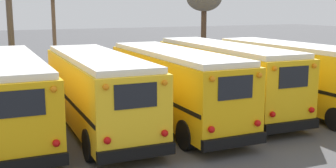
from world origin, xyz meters
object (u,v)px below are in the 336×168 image
at_px(school_bus_3, 223,74).
at_px(school_bus_2, 173,83).
at_px(school_bus_0, 9,92).
at_px(bare_tree_2, 204,0).
at_px(school_bus_4, 295,74).
at_px(utility_pole, 9,8).
at_px(school_bus_1, 97,89).

bearing_deg(school_bus_3, school_bus_2, -160.01).
xyz_separation_m(school_bus_0, school_bus_2, (6.33, -1.24, 0.05)).
relative_size(school_bus_3, bare_tree_2, 1.58).
bearing_deg(school_bus_0, school_bus_3, -0.53).
distance_m(school_bus_2, school_bus_3, 3.37).
xyz_separation_m(school_bus_2, bare_tree_2, (9.44, 13.72, 3.69)).
xyz_separation_m(school_bus_3, school_bus_4, (3.16, -1.36, -0.01)).
relative_size(school_bus_2, school_bus_3, 0.91).
distance_m(school_bus_4, utility_pole, 15.66).
relative_size(school_bus_0, school_bus_2, 1.08).
bearing_deg(school_bus_1, utility_pole, 103.24).
distance_m(school_bus_0, school_bus_4, 12.74).
height_order(school_bus_2, bare_tree_2, bare_tree_2).
bearing_deg(utility_pole, school_bus_1, -76.76).
height_order(school_bus_2, utility_pole, utility_pole).
xyz_separation_m(school_bus_1, school_bus_4, (9.49, -0.55, 0.03)).
bearing_deg(school_bus_4, school_bus_0, 173.48).
relative_size(school_bus_1, school_bus_4, 0.94).
xyz_separation_m(school_bus_1, bare_tree_2, (12.60, 13.38, 3.72)).
distance_m(school_bus_0, bare_tree_2, 20.45).
distance_m(school_bus_2, utility_pole, 11.54).
bearing_deg(school_bus_4, school_bus_2, 178.11).
bearing_deg(utility_pole, school_bus_4, -40.35).
xyz_separation_m(utility_pole, bare_tree_2, (14.81, 3.99, 0.60)).
height_order(school_bus_3, school_bus_4, school_bus_3).
distance_m(school_bus_0, school_bus_3, 9.49).
xyz_separation_m(school_bus_2, school_bus_3, (3.16, 1.15, 0.01)).
bearing_deg(utility_pole, school_bus_3, -45.15).
height_order(school_bus_2, school_bus_4, school_bus_4).
bearing_deg(school_bus_4, school_bus_1, 176.69).
height_order(school_bus_3, bare_tree_2, bare_tree_2).
xyz_separation_m(school_bus_0, school_bus_1, (3.16, -0.90, 0.02)).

